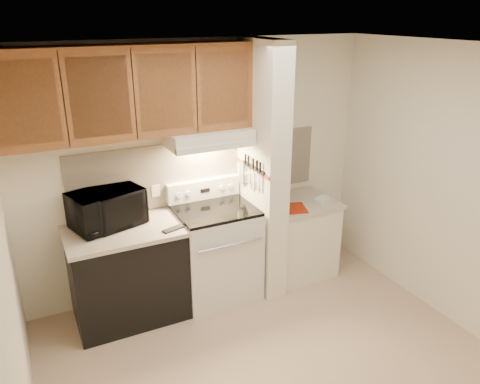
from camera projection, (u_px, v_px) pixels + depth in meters
floor at (272, 363)px, 3.87m from camera, size 3.60×3.60×0.00m
ceiling at (282, 49)px, 2.97m from camera, size 3.60×3.60×0.00m
wall_back at (201, 169)px, 4.68m from camera, size 3.60×2.50×0.02m
wall_left at (6, 286)px, 2.68m from camera, size 0.02×3.00×2.50m
wall_right at (451, 188)px, 4.16m from camera, size 0.02×3.00×2.50m
backsplash at (201, 170)px, 4.67m from camera, size 2.60×0.02×0.63m
range_body at (216, 253)px, 4.67m from camera, size 0.76×0.65×0.92m
oven_window at (229, 264)px, 4.39m from camera, size 0.50×0.01×0.30m
oven_handle at (231, 245)px, 4.28m from camera, size 0.65×0.02×0.02m
cooktop at (215, 210)px, 4.50m from camera, size 0.74×0.64×0.03m
range_backguard at (203, 189)px, 4.70m from camera, size 0.76×0.08×0.20m
range_display at (205, 190)px, 4.66m from camera, size 0.10×0.01×0.04m
range_knob_left_outer at (178, 195)px, 4.54m from camera, size 0.05×0.02×0.05m
range_knob_left_inner at (188, 193)px, 4.59m from camera, size 0.05×0.02×0.05m
range_knob_right_inner at (222, 188)px, 4.73m from camera, size 0.05×0.02×0.05m
range_knob_right_outer at (231, 186)px, 4.78m from camera, size 0.05×0.02×0.05m
dishwasher_front at (128, 275)px, 4.33m from camera, size 1.00×0.63×0.87m
left_countertop at (124, 231)px, 4.16m from camera, size 1.04×0.67×0.04m
spoon_rest at (174, 229)px, 4.15m from camera, size 0.22×0.13×0.01m
teal_jar at (123, 214)px, 4.34m from camera, size 0.09×0.09×0.09m
outlet at (156, 191)px, 4.51m from camera, size 0.08×0.01×0.12m
microwave at (107, 208)px, 4.17m from camera, size 0.70×0.57×0.34m
partition_pillar at (262, 171)px, 4.59m from camera, size 0.22×0.70×2.50m
pillar_trim at (252, 168)px, 4.53m from camera, size 0.01×0.70×0.04m
knife_strip at (254, 168)px, 4.48m from camera, size 0.02×0.42×0.04m
knife_blade_a at (260, 182)px, 4.38m from camera, size 0.01×0.03×0.16m
knife_handle_a at (260, 167)px, 4.33m from camera, size 0.02×0.02×0.10m
knife_blade_b at (256, 181)px, 4.44m from camera, size 0.01×0.04×0.18m
knife_handle_b at (257, 166)px, 4.38m from camera, size 0.02×0.02×0.10m
knife_blade_c at (252, 179)px, 4.52m from camera, size 0.01×0.04×0.20m
knife_handle_c at (253, 163)px, 4.44m from camera, size 0.02×0.02×0.10m
knife_blade_d at (248, 175)px, 4.58m from camera, size 0.01×0.04×0.16m
knife_handle_d at (249, 161)px, 4.52m from camera, size 0.02×0.02×0.10m
knife_blade_e at (245, 174)px, 4.64m from camera, size 0.01×0.04×0.18m
knife_handle_e at (245, 159)px, 4.58m from camera, size 0.02×0.02×0.10m
oven_mitt at (242, 173)px, 4.70m from camera, size 0.03×0.09×0.22m
right_cab_base at (298, 239)px, 5.09m from camera, size 0.70×0.60×0.81m
right_countertop at (300, 203)px, 4.93m from camera, size 0.74×0.64×0.04m
red_folder at (295, 208)px, 4.74m from camera, size 0.28×0.33×0.01m
white_box at (323, 199)px, 4.93m from camera, size 0.18×0.15×0.04m
range_hood at (208, 137)px, 4.36m from camera, size 0.78×0.44×0.15m
hood_lip at (217, 147)px, 4.20m from camera, size 0.78×0.04×0.06m
upper_cabinets at (129, 92)px, 3.94m from camera, size 2.18×0.33×0.77m
cab_door_a at (25, 103)px, 3.47m from camera, size 0.46×0.01×0.63m
cab_gap_a at (64, 100)px, 3.58m from camera, size 0.01×0.01×0.73m
cab_door_b at (100, 97)px, 3.70m from camera, size 0.46×0.01×0.63m
cab_gap_b at (134, 95)px, 3.81m from camera, size 0.01×0.01×0.73m
cab_door_c at (166, 92)px, 3.92m from camera, size 0.46×0.01×0.63m
cab_gap_c at (196, 90)px, 4.03m from camera, size 0.01×0.01×0.73m
cab_door_d at (225, 88)px, 4.14m from camera, size 0.46×0.01×0.63m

